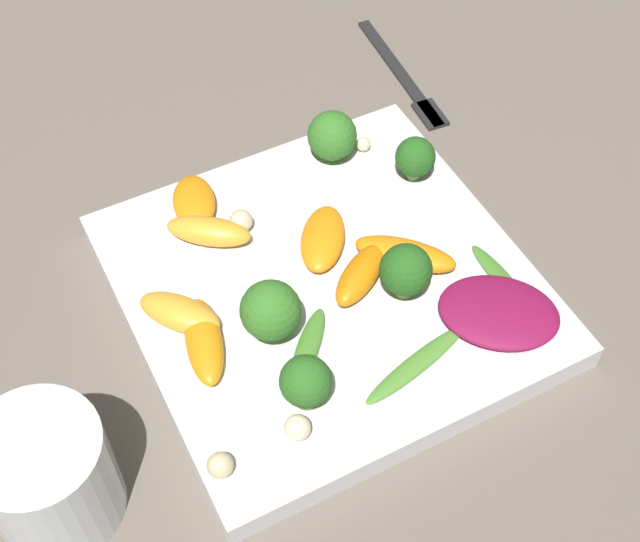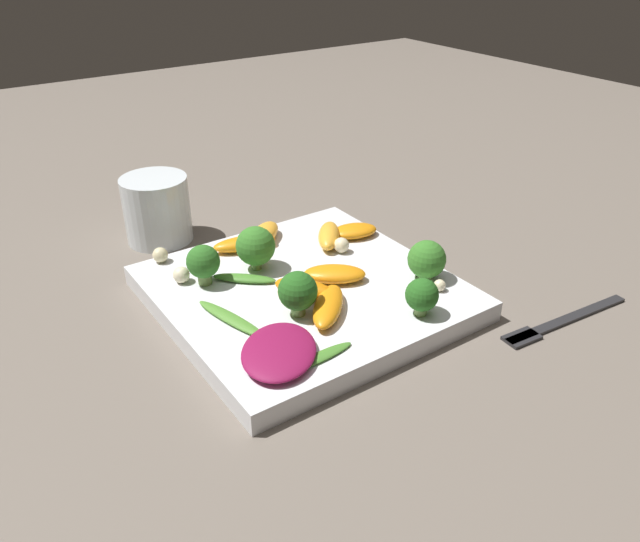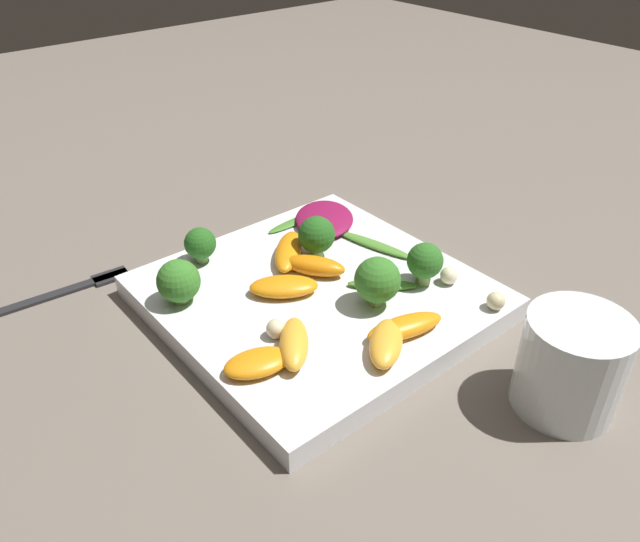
# 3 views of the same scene
# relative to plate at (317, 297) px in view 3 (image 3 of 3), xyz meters

# --- Properties ---
(ground_plane) EXTENTS (2.40, 2.40, 0.00)m
(ground_plane) POSITION_rel_plate_xyz_m (0.00, 0.00, -0.01)
(ground_plane) COLOR #6B6056
(plate) EXTENTS (0.29, 0.29, 0.02)m
(plate) POSITION_rel_plate_xyz_m (0.00, 0.00, 0.00)
(plate) COLOR white
(plate) RESTS_ON ground_plane
(drinking_glass) EXTENTS (0.08, 0.08, 0.08)m
(drinking_glass) POSITION_rel_plate_xyz_m (-0.23, -0.07, 0.03)
(drinking_glass) COLOR white
(drinking_glass) RESTS_ON ground_plane
(fork) EXTENTS (0.03, 0.16, 0.01)m
(fork) POSITION_rel_plate_xyz_m (0.18, 0.18, -0.01)
(fork) COLOR #262628
(fork) RESTS_ON ground_plane
(radicchio_leaf_0) EXTENTS (0.11, 0.11, 0.01)m
(radicchio_leaf_0) POSITION_rel_plate_xyz_m (0.09, -0.09, 0.02)
(radicchio_leaf_0) COLOR maroon
(radicchio_leaf_0) RESTS_ON plate
(orange_segment_0) EXTENTS (0.07, 0.06, 0.02)m
(orange_segment_0) POSITION_rel_plate_xyz_m (-0.06, 0.08, 0.02)
(orange_segment_0) COLOR #FCAD33
(orange_segment_0) RESTS_ON plate
(orange_segment_1) EXTENTS (0.04, 0.08, 0.02)m
(orange_segment_1) POSITION_rel_plate_xyz_m (-0.10, -0.01, 0.02)
(orange_segment_1) COLOR orange
(orange_segment_1) RESTS_ON plate
(orange_segment_2) EXTENTS (0.07, 0.06, 0.02)m
(orange_segment_2) POSITION_rel_plate_xyz_m (0.02, -0.01, 0.02)
(orange_segment_2) COLOR orange
(orange_segment_2) RESTS_ON plate
(orange_segment_3) EXTENTS (0.06, 0.07, 0.02)m
(orange_segment_3) POSITION_rel_plate_xyz_m (-0.11, 0.02, 0.02)
(orange_segment_3) COLOR #FCAD33
(orange_segment_3) RESTS_ON plate
(orange_segment_4) EXTENTS (0.06, 0.07, 0.02)m
(orange_segment_4) POSITION_rel_plate_xyz_m (0.01, 0.03, 0.02)
(orange_segment_4) COLOR orange
(orange_segment_4) RESTS_ON plate
(orange_segment_5) EXTENTS (0.05, 0.06, 0.01)m
(orange_segment_5) POSITION_rel_plate_xyz_m (-0.06, 0.11, 0.02)
(orange_segment_5) COLOR orange
(orange_segment_5) RESTS_ON plate
(orange_segment_6) EXTENTS (0.07, 0.07, 0.02)m
(orange_segment_6) POSITION_rel_plate_xyz_m (0.06, -0.01, 0.02)
(orange_segment_6) COLOR orange
(orange_segment_6) RESTS_ON plate
(broccoli_floret_0) EXTENTS (0.04, 0.04, 0.04)m
(broccoli_floret_0) POSITION_rel_plate_xyz_m (0.06, 0.11, 0.03)
(broccoli_floret_0) COLOR #7A9E51
(broccoli_floret_0) RESTS_ON plate
(broccoli_floret_1) EXTENTS (0.04, 0.04, 0.05)m
(broccoli_floret_1) POSITION_rel_plate_xyz_m (-0.06, -0.02, 0.04)
(broccoli_floret_1) COLOR #7A9E51
(broccoli_floret_1) RESTS_ON plate
(broccoli_floret_2) EXTENTS (0.04, 0.04, 0.05)m
(broccoli_floret_2) POSITION_rel_plate_xyz_m (0.04, -0.04, 0.04)
(broccoli_floret_2) COLOR #84AD5B
(broccoli_floret_2) RESTS_ON plate
(broccoli_floret_3) EXTENTS (0.04, 0.04, 0.04)m
(broccoli_floret_3) POSITION_rel_plate_xyz_m (-0.06, -0.08, 0.04)
(broccoli_floret_3) COLOR #7A9E51
(broccoli_floret_3) RESTS_ON plate
(broccoli_floret_4) EXTENTS (0.03, 0.03, 0.04)m
(broccoli_floret_4) POSITION_rel_plate_xyz_m (0.11, 0.06, 0.03)
(broccoli_floret_4) COLOR #7A9E51
(broccoli_floret_4) RESTS_ON plate
(arugula_sprig_0) EXTENTS (0.06, 0.06, 0.01)m
(arugula_sprig_0) POSITION_rel_plate_xyz_m (-0.04, -0.05, 0.01)
(arugula_sprig_0) COLOR #47842D
(arugula_sprig_0) RESTS_ON plate
(arugula_sprig_1) EXTENTS (0.02, 0.07, 0.00)m
(arugula_sprig_1) POSITION_rel_plate_xyz_m (0.11, -0.06, 0.01)
(arugula_sprig_1) COLOR #47842D
(arugula_sprig_1) RESTS_ON plate
(arugula_sprig_2) EXTENTS (0.09, 0.04, 0.01)m
(arugula_sprig_2) POSITION_rel_plate_xyz_m (0.02, -0.10, 0.01)
(arugula_sprig_2) COLOR #518E33
(arugula_sprig_2) RESTS_ON plate
(macadamia_nut_0) EXTENTS (0.02, 0.02, 0.02)m
(macadamia_nut_0) POSITION_rel_plate_xyz_m (-0.08, -0.10, 0.02)
(macadamia_nut_0) COLOR beige
(macadamia_nut_0) RESTS_ON plate
(macadamia_nut_1) EXTENTS (0.02, 0.02, 0.02)m
(macadamia_nut_1) POSITION_rel_plate_xyz_m (-0.13, -0.11, 0.02)
(macadamia_nut_1) COLOR beige
(macadamia_nut_1) RESTS_ON plate
(macadamia_nut_2) EXTENTS (0.02, 0.02, 0.02)m
(macadamia_nut_2) POSITION_rel_plate_xyz_m (-0.04, 0.07, 0.02)
(macadamia_nut_2) COLOR beige
(macadamia_nut_2) RESTS_ON plate
(macadamia_nut_3) EXTENTS (0.01, 0.01, 0.01)m
(macadamia_nut_3) POSITION_rel_plate_xyz_m (0.09, 0.11, 0.02)
(macadamia_nut_3) COLOR beige
(macadamia_nut_3) RESTS_ON plate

